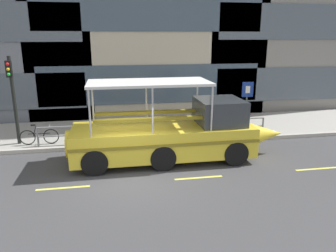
{
  "coord_description": "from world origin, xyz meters",
  "views": [
    {
      "loc": [
        -0.62,
        -11.41,
        5.01
      ],
      "look_at": [
        1.72,
        1.82,
        1.3
      ],
      "focal_mm": 34.72,
      "sensor_mm": 36.0,
      "label": 1
    }
  ],
  "objects_px": {
    "duck_tour_boat": "(175,134)",
    "pedestrian_near_bow": "(213,114)",
    "traffic_light_pole": "(13,92)",
    "leaned_bicycle": "(39,136)",
    "parking_sign": "(247,98)"
  },
  "relations": [
    {
      "from": "parking_sign",
      "to": "duck_tour_boat",
      "type": "distance_m",
      "value": 5.26
    },
    {
      "from": "duck_tour_boat",
      "to": "pedestrian_near_bow",
      "type": "relative_size",
      "value": 5.68
    },
    {
      "from": "traffic_light_pole",
      "to": "parking_sign",
      "type": "xyz_separation_m",
      "value": [
        11.22,
        0.18,
        -0.67
      ]
    },
    {
      "from": "pedestrian_near_bow",
      "to": "traffic_light_pole",
      "type": "bearing_deg",
      "value": -178.41
    },
    {
      "from": "parking_sign",
      "to": "leaned_bicycle",
      "type": "height_order",
      "value": "parking_sign"
    },
    {
      "from": "traffic_light_pole",
      "to": "leaned_bicycle",
      "type": "height_order",
      "value": "traffic_light_pole"
    },
    {
      "from": "duck_tour_boat",
      "to": "parking_sign",
      "type": "bearing_deg",
      "value": 33.44
    },
    {
      "from": "traffic_light_pole",
      "to": "duck_tour_boat",
      "type": "height_order",
      "value": "traffic_light_pole"
    },
    {
      "from": "parking_sign",
      "to": "pedestrian_near_bow",
      "type": "xyz_separation_m",
      "value": [
        -1.76,
        0.08,
        -0.79
      ]
    },
    {
      "from": "parking_sign",
      "to": "pedestrian_near_bow",
      "type": "bearing_deg",
      "value": 177.35
    },
    {
      "from": "traffic_light_pole",
      "to": "duck_tour_boat",
      "type": "relative_size",
      "value": 0.44
    },
    {
      "from": "leaned_bicycle",
      "to": "pedestrian_near_bow",
      "type": "xyz_separation_m",
      "value": [
        8.49,
        0.48,
        0.6
      ]
    },
    {
      "from": "parking_sign",
      "to": "traffic_light_pole",
      "type": "bearing_deg",
      "value": -179.08
    },
    {
      "from": "leaned_bicycle",
      "to": "duck_tour_boat",
      "type": "bearing_deg",
      "value": -22.54
    },
    {
      "from": "duck_tour_boat",
      "to": "leaned_bicycle",
      "type": "bearing_deg",
      "value": 157.46
    }
  ]
}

